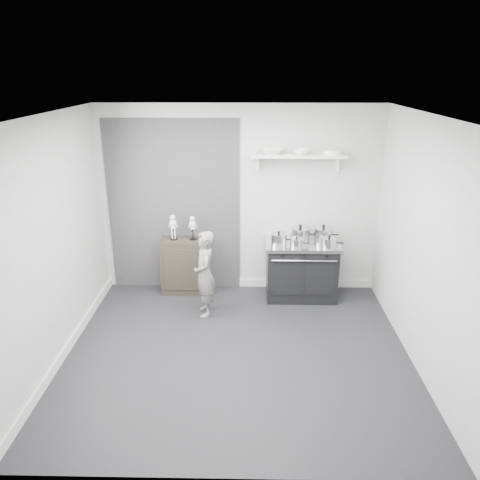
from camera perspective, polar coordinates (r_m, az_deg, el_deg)
ground at (r=5.64m, az=-0.41°, el=-13.53°), size 4.00×4.00×0.00m
room_shell at (r=5.07m, az=-1.42°, el=3.05°), size 4.02×3.62×2.71m
wall_shelf at (r=6.50m, az=7.12°, el=10.09°), size 1.30×0.26×0.24m
stove at (r=6.78m, az=7.46°, el=-3.58°), size 1.04×0.65×0.83m
side_cabinet at (r=6.93m, az=-6.85°, el=-3.10°), size 0.63×0.37×0.82m
child at (r=6.19m, az=-4.31°, el=-4.15°), size 0.36×0.47×1.17m
pot_front_left at (r=6.49m, az=4.74°, el=0.14°), size 0.31×0.23×0.20m
pot_back_left at (r=6.71m, az=7.34°, el=0.79°), size 0.37×0.28×0.22m
pot_back_right at (r=6.72m, az=10.12°, el=0.72°), size 0.35×0.27×0.23m
pot_front_right at (r=6.48m, az=10.80°, el=-0.28°), size 0.31×0.22×0.18m
pot_front_center at (r=6.44m, az=6.92°, el=-0.30°), size 0.27×0.18×0.15m
skeleton_full at (r=6.73m, az=-8.17°, el=1.78°), size 0.12×0.08×0.42m
skeleton_torso at (r=6.69m, az=-5.80°, el=1.69°), size 0.11×0.07×0.40m
bowl_large at (r=6.45m, az=3.93°, el=10.77°), size 0.33×0.33×0.08m
bowl_small at (r=6.48m, az=7.44°, el=10.65°), size 0.22×0.22×0.07m
plate_stack at (r=6.55m, az=11.21°, el=10.48°), size 0.24×0.24×0.06m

